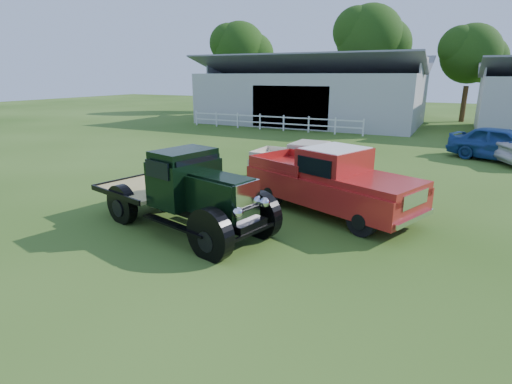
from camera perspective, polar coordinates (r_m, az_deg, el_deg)
The scene contains 10 objects.
ground at distance 10.35m, azimuth -4.03°, elevation -7.13°, with size 120.00×120.00×0.00m, color #26490E.
shed_left at distance 36.15m, azimuth 7.89°, elevation 14.19°, with size 18.80×10.20×5.60m, color #ADADAD, non-canonical shape.
fence_rail at distance 31.14m, azimuth 2.25°, elevation 9.93°, with size 14.20×0.16×1.20m, color white, non-canonical shape.
tree_a at distance 47.08m, azimuth -2.33°, elevation 17.80°, with size 6.30×6.30×10.50m, color #1D3A0B, non-canonical shape.
tree_b at distance 43.07m, azimuth 15.74°, elevation 18.03°, with size 6.90×6.90×11.50m, color #1D3A0B, non-canonical shape.
tree_c at distance 41.11m, azimuth 28.09°, elevation 15.12°, with size 5.40×5.40×9.00m, color #1D3A0B, non-canonical shape.
vintage_flatbed at distance 11.10m, azimuth -10.43°, elevation 0.38°, with size 5.61×2.22×2.22m, color black, non-canonical shape.
red_pickup at distance 12.41m, azimuth 10.61°, elevation 1.71°, with size 5.66×2.18×2.07m, color #A9201C, non-canonical shape.
white_pickup at distance 15.47m, azimuth 7.23°, elevation 3.94°, with size 4.43×1.72×1.63m, color beige, non-canonical shape.
misc_car_blue at distance 23.11m, azimuth 31.84°, elevation 5.81°, with size 1.99×4.96×1.69m, color navy.
Camera 1 is at (4.93, -8.10, 4.13)m, focal length 28.00 mm.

